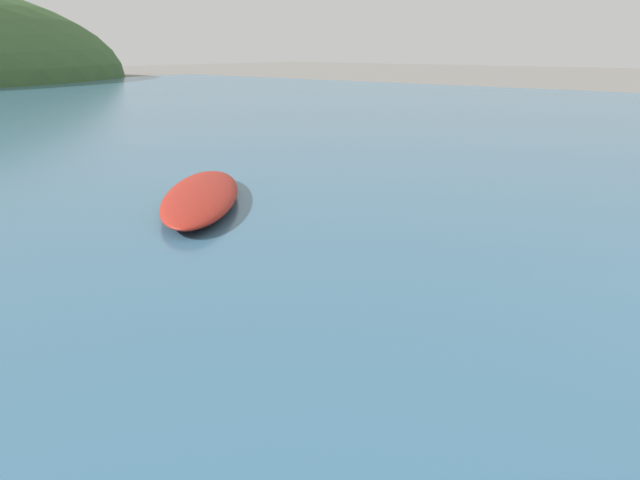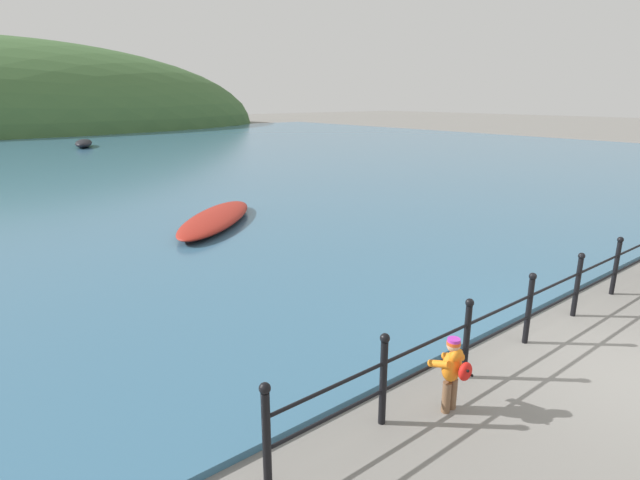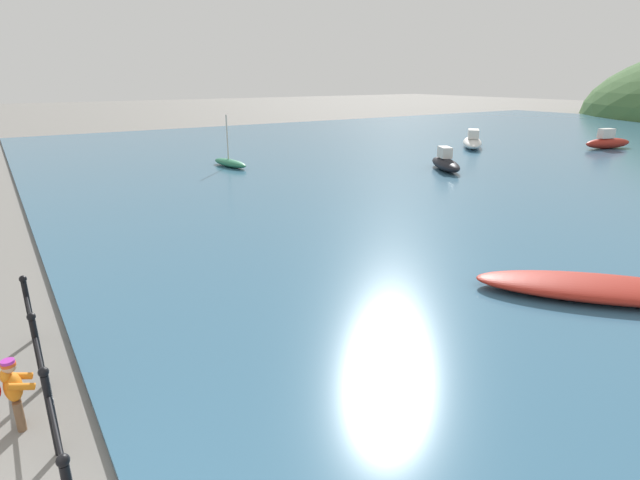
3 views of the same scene
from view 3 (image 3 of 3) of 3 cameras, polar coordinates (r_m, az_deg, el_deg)
child_in_coat at (r=7.70m, az=-31.79°, el=-14.20°), size 0.38×0.53×1.00m
boat_far_left at (r=11.72m, az=29.70°, el=-4.83°), size 4.62×4.52×0.36m
boat_green_fishing at (r=33.60m, az=17.02°, el=10.70°), size 3.77×3.95×1.16m
boat_twin_mast at (r=25.58m, az=-10.24°, el=8.70°), size 2.77×1.06×2.53m
boat_mid_harbor at (r=24.96m, az=14.15°, el=8.55°), size 3.23×2.29×1.08m
boat_nearest_quay at (r=36.53m, az=30.02°, el=9.67°), size 1.71×3.50×1.23m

